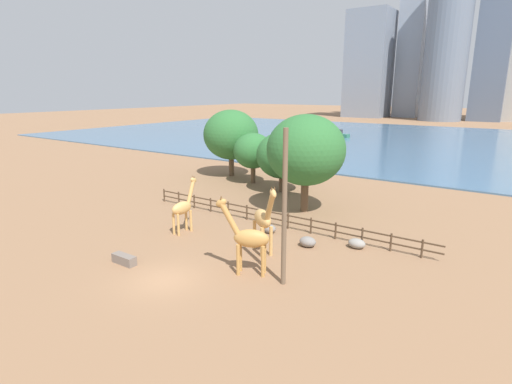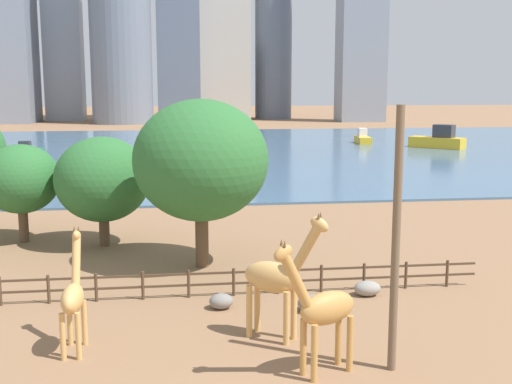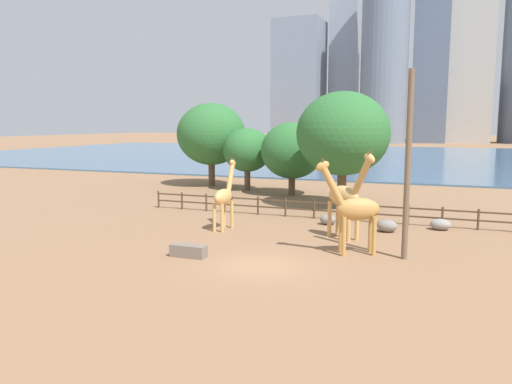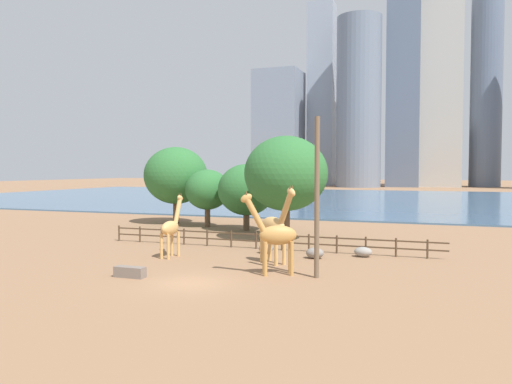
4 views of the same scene
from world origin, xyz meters
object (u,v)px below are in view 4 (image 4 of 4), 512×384
tree_center_broad (207,190)px  giraffe_young (171,228)px  feeding_trough (130,272)px  boulder_by_pole (363,252)px  tree_left_large (246,190)px  utility_pole (317,198)px  giraffe_tall (275,226)px  tree_left_small (176,176)px  boulder_near_fence (266,249)px  boat_sailboat (268,195)px  giraffe_companion (275,235)px  tree_right_tall (286,174)px  boulder_small (315,253)px

tree_center_broad → giraffe_young: bearing=-72.3°
feeding_trough → giraffe_young: bearing=99.3°
boulder_by_pole → feeding_trough: boulder_by_pole is taller
tree_left_large → utility_pole: bearing=-58.7°
giraffe_tall → boulder_by_pole: size_ratio=4.12×
tree_left_small → giraffe_tall: bearing=-47.1°
boulder_by_pole → tree_left_small: (-22.70, 14.63, 5.00)m
boulder_near_fence → tree_left_large: tree_left_large is taller
boulder_near_fence → tree_left_small: size_ratio=0.12×
utility_pole → boat_sailboat: bearing=110.7°
utility_pole → tree_left_large: size_ratio=1.36×
utility_pole → feeding_trough: 11.23m
tree_left_large → tree_left_small: (-9.81, 3.54, 1.32)m
feeding_trough → tree_left_large: size_ratio=0.27×
giraffe_tall → boulder_near_fence: (-1.82, 3.59, -2.08)m
giraffe_young → boulder_by_pole: bearing=-67.9°
tree_left_small → boat_sailboat: (-5.60, 48.80, -4.53)m
utility_pole → tree_center_broad: (-16.42, 20.36, -0.58)m
giraffe_companion → boulder_by_pole: 8.84m
giraffe_companion → tree_center_broad: (-13.98, 20.42, 1.60)m
boat_sailboat → giraffe_companion: bearing=-62.3°
feeding_trough → tree_left_large: 22.52m
tree_right_tall → utility_pole: bearing=-66.7°
giraffe_tall → boulder_small: 3.95m
tree_left_small → boulder_by_pole: bearing=-32.8°
feeding_trough → tree_left_small: tree_left_small is taller
boulder_small → feeding_trough: boulder_small is taller
giraffe_companion → boulder_near_fence: (-2.84, 6.80, -1.96)m
giraffe_companion → feeding_trough: size_ratio=2.69×
utility_pole → tree_center_broad: utility_pole is taller
giraffe_tall → boulder_small: bearing=90.6°
giraffe_tall → tree_left_large: size_ratio=0.78×
giraffe_young → tree_left_small: bearing=30.0°
tree_center_broad → tree_left_small: 5.33m
giraffe_tall → tree_center_broad: bearing=163.6°
utility_pole → tree_left_small: bearing=133.6°
giraffe_young → feeding_trough: size_ratio=2.43×
boulder_small → tree_left_large: tree_left_large is taller
utility_pole → boulder_by_pole: bearing=78.8°
giraffe_tall → tree_center_broad: tree_center_broad is taller
giraffe_young → feeding_trough: bearing=-168.9°
giraffe_companion → tree_left_small: bearing=-74.8°
boat_sailboat → tree_left_large: bearing=-64.8°
boat_sailboat → boulder_small: bearing=-59.9°
tree_right_tall → boat_sailboat: tree_right_tall is taller
boulder_small → feeding_trough: (-8.36, -9.34, -0.07)m
utility_pole → boulder_by_pole: utility_pole is taller
utility_pole → tree_left_small: utility_pole is taller
boulder_near_fence → boulder_by_pole: bearing=7.2°
feeding_trough → boulder_small: bearing=48.2°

